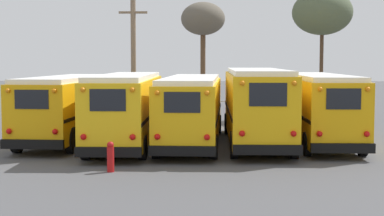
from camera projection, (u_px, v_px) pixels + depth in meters
ground_plane at (192, 144)px, 26.45m from camera, size 160.00×160.00×0.00m
school_bus_0 at (68, 106)px, 26.94m from camera, size 2.96×9.49×3.02m
school_bus_1 at (127, 107)px, 25.85m from camera, size 2.55×10.41×3.14m
school_bus_2 at (192, 108)px, 26.29m from camera, size 2.80×10.91×3.02m
school_bus_3 at (256, 104)px, 26.11m from camera, size 2.61×10.43×3.36m
school_bus_4 at (318, 106)px, 26.72m from camera, size 2.46×10.31×3.12m
utility_pole at (133, 57)px, 37.07m from camera, size 1.80×0.33×7.66m
bare_tree_0 at (203, 20)px, 44.38m from camera, size 3.33×3.33×8.14m
bare_tree_1 at (322, 13)px, 37.68m from camera, size 3.86×3.86×8.26m
fence_line at (196, 108)px, 33.86m from camera, size 19.50×0.06×1.42m
fire_hydrant at (111, 157)px, 19.76m from camera, size 0.24×0.24×1.03m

